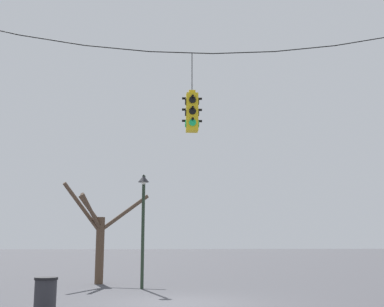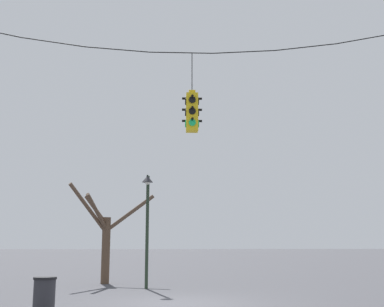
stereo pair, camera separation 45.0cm
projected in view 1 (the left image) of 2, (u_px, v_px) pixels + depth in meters
ground_plane at (179, 303)px, 13.39m from camera, size 200.00×200.00×0.00m
span_wire at (181, 44)px, 14.27m from camera, size 13.17×0.03×0.79m
traffic_light_near_right_pole at (192, 112)px, 13.92m from camera, size 0.58×0.58×2.38m
street_lamp at (143, 208)px, 17.77m from camera, size 0.41×0.71×4.15m
bare_tree at (99, 235)px, 19.70m from camera, size 3.45×1.55×4.04m
trash_bin at (45, 296)px, 11.20m from camera, size 0.54×0.54×0.87m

